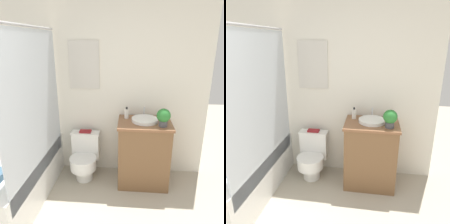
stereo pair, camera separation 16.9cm
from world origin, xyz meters
TOP-DOWN VIEW (x-y plane):
  - wall_back at (-0.00, 2.39)m, footprint 3.13×0.07m
  - shower_area at (-0.74, 1.61)m, footprint 0.62×1.50m
  - toilet at (-0.07, 2.13)m, footprint 0.39×0.47m
  - vanity at (0.73, 2.09)m, footprint 0.67×0.52m
  - sink at (0.73, 2.11)m, footprint 0.33×0.37m
  - soap_bottle at (0.49, 2.21)m, footprint 0.06×0.06m
  - potted_plant at (0.93, 1.96)m, footprint 0.16×0.16m
  - book_on_tank at (-0.07, 2.24)m, footprint 0.16×0.09m

SIDE VIEW (x-z plane):
  - toilet at x=-0.07m, z-range -0.01..0.62m
  - shower_area at x=-0.74m, z-range -0.67..1.31m
  - vanity at x=0.73m, z-range 0.00..0.87m
  - book_on_tank at x=-0.07m, z-range 0.63..0.65m
  - sink at x=0.73m, z-range 0.82..0.95m
  - soap_bottle at x=0.49m, z-range 0.85..1.01m
  - potted_plant at x=0.93m, z-range 0.88..1.09m
  - wall_back at x=0.00m, z-range 0.00..2.50m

